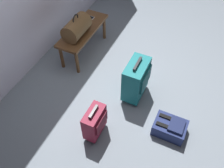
% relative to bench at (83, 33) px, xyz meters
% --- Properties ---
extents(ground_plane, '(6.60, 6.60, 0.00)m').
position_rel_bench_xyz_m(ground_plane, '(-0.37, -1.00, -0.37)').
color(ground_plane, slate).
extents(bench, '(1.00, 0.36, 0.43)m').
position_rel_bench_xyz_m(bench, '(0.00, 0.00, 0.00)').
color(bench, brown).
rests_on(bench, ground).
extents(duffel_bag_brown, '(0.44, 0.26, 0.34)m').
position_rel_bench_xyz_m(duffel_bag_brown, '(-0.15, 0.00, 0.20)').
color(duffel_bag_brown, brown).
rests_on(duffel_bag_brown, bench).
extents(cell_phone, '(0.07, 0.14, 0.01)m').
position_rel_bench_xyz_m(cell_phone, '(0.31, 0.05, 0.07)').
color(cell_phone, silver).
rests_on(cell_phone, bench).
extents(suitcase_upright_teal, '(0.42, 0.26, 0.60)m').
position_rel_bench_xyz_m(suitcase_upright_teal, '(-0.48, -1.04, -0.06)').
color(suitcase_upright_teal, '#14666B').
rests_on(suitcase_upright_teal, ground).
extents(suitcase_small_burgundy, '(0.32, 0.18, 0.46)m').
position_rel_bench_xyz_m(suitcase_small_burgundy, '(-1.24, -0.84, -0.13)').
color(suitcase_small_burgundy, maroon).
rests_on(suitcase_small_burgundy, ground).
extents(backpack_navy, '(0.28, 0.38, 0.21)m').
position_rel_bench_xyz_m(backpack_navy, '(-0.85, -1.64, -0.27)').
color(backpack_navy, navy).
rests_on(backpack_navy, ground).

